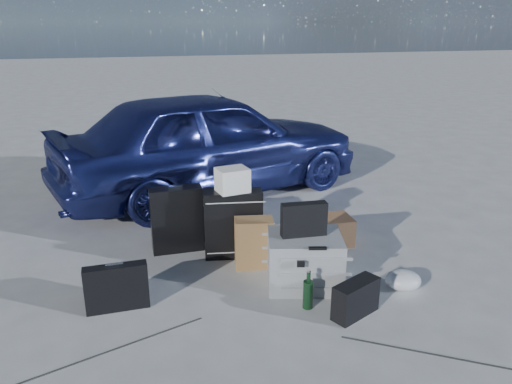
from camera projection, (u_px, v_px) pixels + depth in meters
ground at (275, 291)px, 4.11m from camera, size 60.00×60.00×0.00m
car at (210, 142)px, 6.30m from camera, size 4.18×2.55×1.33m
pelican_case at (304, 260)px, 4.16m from camera, size 0.71×0.64×0.44m
laptop_bag at (304, 219)px, 4.05m from camera, size 0.38×0.12×0.28m
briefcase at (117, 288)px, 3.79m from camera, size 0.47×0.11×0.37m
suitcase_left at (177, 219)px, 4.75m from camera, size 0.49×0.18×0.63m
suitcase_right at (233, 224)px, 4.63m from camera, size 0.56×0.29×0.64m
white_carton at (232, 180)px, 4.49m from camera, size 0.30×0.26×0.22m
duffel_bag at (211, 218)px, 5.13m from camera, size 0.77×0.38×0.37m
flat_box_white at (211, 198)px, 5.05m from camera, size 0.51×0.45×0.07m
flat_box_black at (211, 192)px, 5.03m from camera, size 0.26×0.19×0.05m
kraft_bag at (254, 243)px, 4.47m from camera, size 0.37×0.27×0.45m
cardboard_box at (332, 230)px, 4.95m from camera, size 0.39×0.35×0.28m
plastic_bag at (403, 280)px, 4.12m from camera, size 0.36×0.33×0.16m
messenger_bag at (356, 299)px, 3.73m from camera, size 0.42×0.30×0.28m
green_bottle at (308, 290)px, 3.82m from camera, size 0.10×0.10×0.31m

